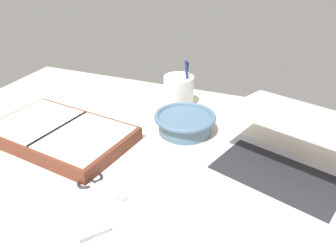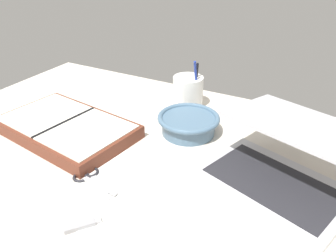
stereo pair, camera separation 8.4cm
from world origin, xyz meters
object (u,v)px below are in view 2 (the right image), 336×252
at_px(laptop, 283,165).
at_px(scissors, 89,177).
at_px(planner, 66,128).
at_px(bowl, 188,123).
at_px(pen_cup, 188,92).

bearing_deg(laptop, scissors, -135.25).
distance_m(laptop, planner, 0.59).
xyz_separation_m(laptop, bowl, (-0.28, 0.10, -0.02)).
distance_m(pen_cup, scissors, 0.46).
height_order(planner, scissors, planner).
bearing_deg(pen_cup, bowl, -64.15).
bearing_deg(planner, pen_cup, 63.20).
bearing_deg(pen_cup, laptop, -36.25).
bearing_deg(planner, laptop, 14.38).
height_order(bowl, scissors, bowl).
xyz_separation_m(laptop, scissors, (-0.39, -0.20, -0.05)).
bearing_deg(scissors, pen_cup, 104.46).
bearing_deg(bowl, pen_cup, 115.85).
bearing_deg(laptop, bowl, 178.04).
height_order(bowl, pen_cup, pen_cup).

